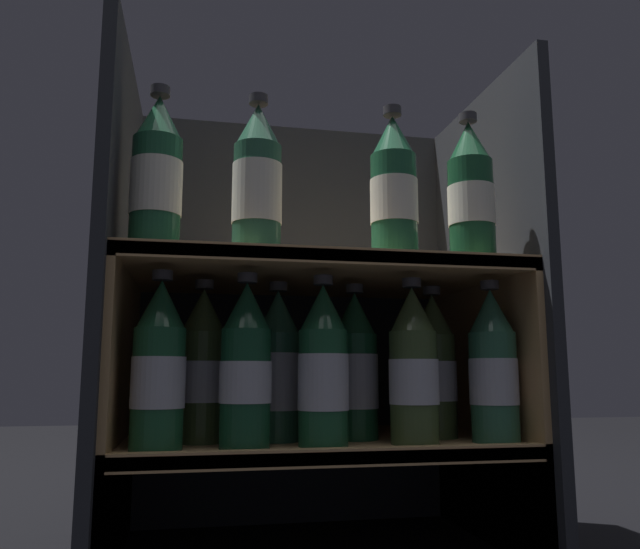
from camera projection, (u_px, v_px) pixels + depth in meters
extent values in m
cube|color=#23262B|center=(294.00, 316.00, 1.31)|extent=(0.69, 0.02, 0.83)
cube|color=#23262B|center=(116.00, 301.00, 1.04)|extent=(0.02, 0.46, 0.83)
cube|color=#23262B|center=(488.00, 309.00, 1.17)|extent=(0.02, 0.46, 0.83)
cube|color=tan|center=(313.00, 442.00, 1.06)|extent=(0.65, 0.42, 0.02)
cube|color=tan|center=(339.00, 457.00, 0.87)|extent=(0.65, 0.02, 0.03)
cube|color=tan|center=(116.00, 507.00, 0.99)|extent=(0.01, 0.42, 0.17)
cube|color=tan|center=(488.00, 492.00, 1.11)|extent=(0.01, 0.42, 0.17)
cube|color=tan|center=(313.00, 277.00, 1.11)|extent=(0.65, 0.42, 0.02)
cube|color=tan|center=(338.00, 256.00, 0.92)|extent=(0.65, 0.02, 0.03)
cube|color=tan|center=(120.00, 415.00, 1.01)|extent=(0.01, 0.42, 0.46)
cube|color=tan|center=(484.00, 410.00, 1.13)|extent=(0.01, 0.42, 0.46)
cylinder|color=#1E5638|center=(156.00, 194.00, 0.93)|extent=(0.08, 0.08, 0.17)
cylinder|color=silver|center=(156.00, 189.00, 0.94)|extent=(0.08, 0.08, 0.08)
cone|color=#1E5638|center=(159.00, 118.00, 0.95)|extent=(0.07, 0.07, 0.07)
cylinder|color=#333338|center=(160.00, 92.00, 0.96)|extent=(0.03, 0.03, 0.01)
cylinder|color=#285B42|center=(257.00, 200.00, 0.96)|extent=(0.08, 0.08, 0.17)
cylinder|color=silver|center=(257.00, 194.00, 0.96)|extent=(0.08, 0.08, 0.09)
cone|color=#285B42|center=(258.00, 125.00, 0.98)|extent=(0.07, 0.07, 0.07)
cylinder|color=#333338|center=(259.00, 100.00, 0.99)|extent=(0.03, 0.03, 0.01)
cylinder|color=#1E5638|center=(394.00, 207.00, 1.01)|extent=(0.08, 0.08, 0.17)
cylinder|color=silver|center=(394.00, 202.00, 1.01)|extent=(0.08, 0.08, 0.07)
cone|color=#1E5638|center=(393.00, 136.00, 1.03)|extent=(0.07, 0.07, 0.07)
cylinder|color=#333338|center=(392.00, 111.00, 1.03)|extent=(0.03, 0.03, 0.01)
cylinder|color=#194C2D|center=(471.00, 211.00, 1.03)|extent=(0.08, 0.08, 0.17)
cylinder|color=silver|center=(471.00, 206.00, 1.03)|extent=(0.08, 0.08, 0.07)
cone|color=#194C2D|center=(469.00, 142.00, 1.05)|extent=(0.07, 0.07, 0.07)
cylinder|color=#333338|center=(468.00, 118.00, 1.06)|extent=(0.03, 0.03, 0.01)
cylinder|color=#194C2D|center=(158.00, 388.00, 0.89)|extent=(0.08, 0.08, 0.17)
cylinder|color=#ADB2C1|center=(158.00, 382.00, 0.89)|extent=(0.08, 0.08, 0.07)
cone|color=#194C2D|center=(161.00, 304.00, 0.91)|extent=(0.07, 0.07, 0.07)
cylinder|color=#333338|center=(162.00, 275.00, 0.92)|extent=(0.03, 0.03, 0.01)
cylinder|color=#144228|center=(245.00, 388.00, 0.92)|extent=(0.08, 0.08, 0.17)
cylinder|color=#ADB2C1|center=(246.00, 382.00, 0.92)|extent=(0.08, 0.08, 0.06)
cone|color=#144228|center=(247.00, 306.00, 0.93)|extent=(0.07, 0.07, 0.07)
cylinder|color=#333338|center=(247.00, 278.00, 0.94)|extent=(0.03, 0.03, 0.01)
cylinder|color=#194C2D|center=(323.00, 388.00, 0.94)|extent=(0.08, 0.08, 0.17)
cylinder|color=#ADB2C1|center=(323.00, 382.00, 0.94)|extent=(0.08, 0.08, 0.08)
cone|color=#194C2D|center=(323.00, 307.00, 0.96)|extent=(0.07, 0.07, 0.07)
cylinder|color=#333338|center=(323.00, 280.00, 0.96)|extent=(0.03, 0.03, 0.01)
cylinder|color=#384C28|center=(414.00, 387.00, 0.97)|extent=(0.08, 0.08, 0.17)
cylinder|color=#ADB2C1|center=(414.00, 382.00, 0.97)|extent=(0.08, 0.08, 0.07)
cone|color=#384C28|center=(412.00, 309.00, 0.99)|extent=(0.07, 0.07, 0.07)
cylinder|color=#333338|center=(412.00, 283.00, 0.99)|extent=(0.03, 0.03, 0.01)
cylinder|color=#285B42|center=(494.00, 387.00, 0.99)|extent=(0.08, 0.08, 0.17)
cylinder|color=#ADB2C1|center=(494.00, 381.00, 0.99)|extent=(0.08, 0.08, 0.07)
cone|color=#285B42|center=(491.00, 311.00, 1.01)|extent=(0.07, 0.07, 0.07)
cylinder|color=#333338|center=(490.00, 285.00, 1.02)|extent=(0.03, 0.03, 0.01)
cylinder|color=#384C28|center=(201.00, 387.00, 0.99)|extent=(0.08, 0.08, 0.17)
cylinder|color=#ADB2C1|center=(202.00, 381.00, 0.99)|extent=(0.08, 0.08, 0.06)
cone|color=#384C28|center=(204.00, 311.00, 1.01)|extent=(0.07, 0.07, 0.07)
cylinder|color=#333338|center=(204.00, 285.00, 1.01)|extent=(0.03, 0.03, 0.01)
cylinder|color=#285B42|center=(277.00, 387.00, 1.01)|extent=(0.08, 0.08, 0.17)
cylinder|color=#ADB2C1|center=(277.00, 381.00, 1.01)|extent=(0.08, 0.08, 0.09)
cone|color=#285B42|center=(278.00, 312.00, 1.03)|extent=(0.07, 0.07, 0.07)
cylinder|color=#333338|center=(278.00, 287.00, 1.04)|extent=(0.03, 0.03, 0.01)
cylinder|color=#194C2D|center=(355.00, 386.00, 1.04)|extent=(0.08, 0.08, 0.17)
cylinder|color=#ADB2C1|center=(355.00, 381.00, 1.04)|extent=(0.08, 0.08, 0.09)
cone|color=#194C2D|center=(355.00, 314.00, 1.05)|extent=(0.07, 0.07, 0.07)
cylinder|color=#333338|center=(354.00, 289.00, 1.06)|extent=(0.03, 0.03, 0.01)
cylinder|color=#384C28|center=(434.00, 386.00, 1.06)|extent=(0.08, 0.08, 0.17)
cylinder|color=#ADB2C1|center=(434.00, 381.00, 1.06)|extent=(0.08, 0.08, 0.07)
cone|color=#384C28|center=(432.00, 315.00, 1.08)|extent=(0.07, 0.07, 0.07)
cylinder|color=#333338|center=(432.00, 291.00, 1.09)|extent=(0.03, 0.03, 0.01)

